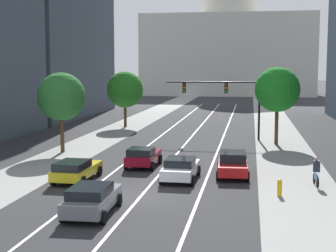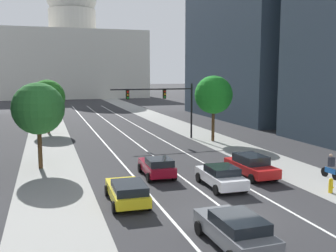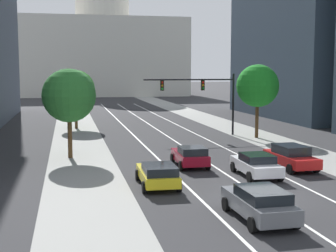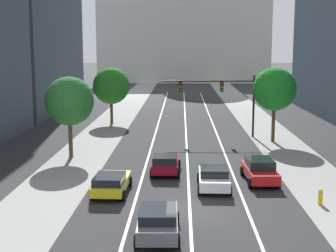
{
  "view_description": "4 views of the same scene",
  "coord_description": "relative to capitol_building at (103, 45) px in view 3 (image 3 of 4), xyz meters",
  "views": [
    {
      "loc": [
        5.73,
        -26.0,
        6.94
      ],
      "look_at": [
        -1.94,
        21.62,
        1.36
      ],
      "focal_mm": 54.98,
      "sensor_mm": 36.0,
      "label": 1
    },
    {
      "loc": [
        -8.83,
        -17.07,
        7.14
      ],
      "look_at": [
        1.31,
        15.01,
        2.6
      ],
      "focal_mm": 41.83,
      "sensor_mm": 36.0,
      "label": 2
    },
    {
      "loc": [
        -9.45,
        -21.9,
        6.33
      ],
      "look_at": [
        0.31,
        24.54,
        0.86
      ],
      "focal_mm": 51.42,
      "sensor_mm": 36.0,
      "label": 3
    },
    {
      "loc": [
        -0.49,
        -25.76,
        8.86
      ],
      "look_at": [
        -1.46,
        10.85,
        3.0
      ],
      "focal_mm": 53.78,
      "sensor_mm": 36.0,
      "label": 4
    }
  ],
  "objects": [
    {
      "name": "capitol_building",
      "position": [
        0.0,
        0.0,
        0.0
      ],
      "size": [
        41.08,
        24.73,
        38.51
      ],
      "color": "beige",
      "rests_on": "ground"
    },
    {
      "name": "car_yellow",
      "position": [
        -4.69,
        -102.17,
        -12.38
      ],
      "size": [
        2.15,
        4.51,
        1.33
      ],
      "rotation": [
        0.0,
        0.0,
        1.54
      ],
      "color": "yellow",
      "rests_on": "ground"
    },
    {
      "name": "car_red",
      "position": [
        4.68,
        -99.08,
        -12.3
      ],
      "size": [
        2.15,
        4.67,
        1.53
      ],
      "rotation": [
        0.0,
        0.0,
        1.61
      ],
      "color": "red",
      "rests_on": "ground"
    },
    {
      "name": "sidewalk_left",
      "position": [
        -8.55,
        -70.61,
        -13.09
      ],
      "size": [
        4.6,
        130.0,
        0.01
      ],
      "primitive_type": "cube",
      "color": "gray",
      "rests_on": "ground"
    },
    {
      "name": "street_tree_near_left",
      "position": [
        -8.52,
        -74.16,
        -8.78
      ],
      "size": [
        4.18,
        4.18,
        6.41
      ],
      "color": "#51381E",
      "rests_on": "ground"
    },
    {
      "name": "car_gray",
      "position": [
        -1.56,
        -108.87,
        -12.33
      ],
      "size": [
        2.13,
        4.51,
        1.43
      ],
      "rotation": [
        0.0,
        0.0,
        1.59
      ],
      "color": "slate",
      "rests_on": "ground"
    },
    {
      "name": "lane_stripe_left",
      "position": [
        -3.12,
        -80.61,
        -13.08
      ],
      "size": [
        0.16,
        90.0,
        0.01
      ],
      "primitive_type": "cube",
      "color": "white",
      "rests_on": "ground"
    },
    {
      "name": "lane_stripe_center",
      "position": [
        0.0,
        -80.61,
        -13.08
      ],
      "size": [
        0.16,
        90.0,
        0.01
      ],
      "primitive_type": "cube",
      "color": "white",
      "rests_on": "ground"
    },
    {
      "name": "car_crimson",
      "position": [
        -1.57,
        -97.17,
        -12.36
      ],
      "size": [
        2.08,
        4.08,
        1.41
      ],
      "rotation": [
        0.0,
        0.0,
        1.55
      ],
      "color": "maroon",
      "rests_on": "ground"
    },
    {
      "name": "lane_stripe_right",
      "position": [
        3.12,
        -80.61,
        -13.08
      ],
      "size": [
        0.16,
        90.0,
        0.01
      ],
      "primitive_type": "cube",
      "color": "white",
      "rests_on": "ground"
    },
    {
      "name": "street_tree_mid_left",
      "position": [
        -9.31,
        -92.18,
        -8.56
      ],
      "size": [
        3.87,
        3.87,
        6.49
      ],
      "color": "#51381E",
      "rests_on": "ground"
    },
    {
      "name": "ground_plane",
      "position": [
        0.0,
        -65.61,
        -13.09
      ],
      "size": [
        400.0,
        400.0,
        0.0
      ],
      "primitive_type": "plane",
      "color": "#2B2B2D"
    },
    {
      "name": "sidewalk_right",
      "position": [
        8.55,
        -70.61,
        -13.09
      ],
      "size": [
        4.6,
        130.0,
        0.01
      ],
      "primitive_type": "cube",
      "color": "gray",
      "rests_on": "ground"
    },
    {
      "name": "traffic_signal_mast",
      "position": [
        3.55,
        -82.61,
        -8.74
      ],
      "size": [
        9.02,
        0.39,
        6.04
      ],
      "color": "black",
      "rests_on": "ground"
    },
    {
      "name": "street_tree_near_right",
      "position": [
        8.06,
        -85.04,
        -8.19
      ],
      "size": [
        4.0,
        4.0,
        6.92
      ],
      "color": "#51381E",
      "rests_on": "ground"
    },
    {
      "name": "car_white",
      "position": [
        1.56,
        -100.85,
        -12.36
      ],
      "size": [
        2.14,
        4.39,
        1.39
      ],
      "rotation": [
        0.0,
        0.0,
        1.55
      ],
      "color": "silver",
      "rests_on": "ground"
    }
  ]
}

